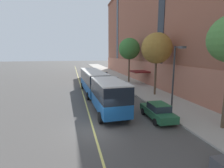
# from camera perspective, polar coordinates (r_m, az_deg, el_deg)

# --- Properties ---
(ground_plane) EXTENTS (260.00, 260.00, 0.00)m
(ground_plane) POSITION_cam_1_polar(r_m,az_deg,el_deg) (14.45, -4.18, -14.76)
(ground_plane) COLOR #4C4947
(sidewalk) EXTENTS (5.46, 160.00, 0.15)m
(sidewalk) POSITION_cam_1_polar(r_m,az_deg,el_deg) (20.59, 22.01, -7.60)
(sidewalk) COLOR #ADA89E
(sidewalk) RESTS_ON ground
(city_bus) EXTENTS (3.54, 18.82, 3.47)m
(city_bus) POSITION_cam_1_polar(r_m,az_deg,el_deg) (22.90, -4.76, -0.13)
(city_bus) COLOR #19569E
(city_bus) RESTS_ON ground
(parked_car_navy_0) EXTENTS (2.13, 4.84, 1.56)m
(parked_car_navy_0) POSITION_cam_1_polar(r_m,az_deg,el_deg) (27.92, 3.07, -0.85)
(parked_car_navy_0) COLOR navy
(parked_car_navy_0) RESTS_ON ground
(parked_car_green_1) EXTENTS (1.99, 4.55, 1.56)m
(parked_car_green_1) POSITION_cam_1_polar(r_m,az_deg,el_deg) (16.81, 14.72, -8.57)
(parked_car_green_1) COLOR #23603D
(parked_car_green_1) RESTS_ON ground
(parked_car_silver_3) EXTENTS (2.13, 4.81, 1.56)m
(parked_car_silver_3) POSITION_cam_1_polar(r_m,az_deg,el_deg) (33.81, 0.27, 1.07)
(parked_car_silver_3) COLOR #B7B7BC
(parked_car_silver_3) RESTS_ON ground
(parked_car_champagne_4) EXTENTS (1.98, 4.43, 1.56)m
(parked_car_champagne_4) POSITION_cam_1_polar(r_m,az_deg,el_deg) (44.02, -2.80, 3.15)
(parked_car_champagne_4) COLOR #BCAD89
(parked_car_champagne_4) RESTS_ON ground
(street_tree_far_uptown) EXTENTS (4.28, 4.28, 8.73)m
(street_tree_far_uptown) POSITION_cam_1_polar(r_m,az_deg,el_deg) (25.52, 14.36, 11.22)
(street_tree_far_uptown) COLOR brown
(street_tree_far_uptown) RESTS_ON sidewalk
(street_tree_far_downtown) EXTENTS (4.34, 4.34, 8.97)m
(street_tree_far_downtown) POSITION_cam_1_polar(r_m,az_deg,el_deg) (36.48, 5.68, 11.35)
(street_tree_far_downtown) COLOR brown
(street_tree_far_downtown) RESTS_ON sidewalk
(street_lamp) EXTENTS (0.36, 1.48, 6.55)m
(street_lamp) POSITION_cam_1_polar(r_m,az_deg,el_deg) (17.38, 19.90, 3.29)
(street_lamp) COLOR #2D2D30
(street_lamp) RESTS_ON sidewalk
(lane_centerline) EXTENTS (0.16, 140.00, 0.01)m
(lane_centerline) POSITION_cam_1_polar(r_m,az_deg,el_deg) (17.14, -7.26, -10.70)
(lane_centerline) COLOR #E0D66B
(lane_centerline) RESTS_ON ground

